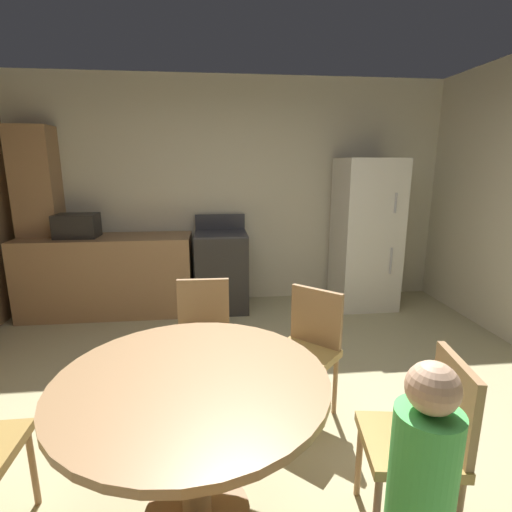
% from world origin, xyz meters
% --- Properties ---
extents(ground_plane, '(14.00, 14.00, 0.00)m').
position_xyz_m(ground_plane, '(0.00, 0.00, 0.00)').
color(ground_plane, tan).
extents(wall_back, '(5.45, 0.12, 2.70)m').
position_xyz_m(wall_back, '(0.00, 2.84, 1.35)').
color(wall_back, beige).
rests_on(wall_back, ground).
extents(kitchen_counter, '(1.89, 0.60, 0.90)m').
position_xyz_m(kitchen_counter, '(-1.48, 2.44, 0.45)').
color(kitchen_counter, '#9E754C').
rests_on(kitchen_counter, ground).
extents(pantry_column, '(0.44, 0.36, 2.10)m').
position_xyz_m(pantry_column, '(-2.20, 2.62, 1.05)').
color(pantry_column, '#9E754C').
rests_on(pantry_column, ground).
extents(oven_range, '(0.60, 0.60, 1.10)m').
position_xyz_m(oven_range, '(-0.18, 2.44, 0.47)').
color(oven_range, '#2D2B28').
rests_on(oven_range, ground).
extents(refrigerator, '(0.68, 0.68, 1.76)m').
position_xyz_m(refrigerator, '(1.54, 2.39, 0.88)').
color(refrigerator, silver).
rests_on(refrigerator, ground).
extents(microwave, '(0.44, 0.32, 0.26)m').
position_xyz_m(microwave, '(-1.76, 2.44, 1.03)').
color(microwave, black).
rests_on(microwave, kitchen_counter).
extents(dining_table, '(1.23, 1.23, 0.76)m').
position_xyz_m(dining_table, '(-0.38, -0.41, 0.61)').
color(dining_table, '#9E754C').
rests_on(dining_table, ground).
extents(chair_east, '(0.46, 0.46, 0.87)m').
position_xyz_m(chair_east, '(0.66, -0.57, 0.50)').
color(chair_east, '#9E754C').
rests_on(chair_east, ground).
extents(chair_north, '(0.41, 0.41, 0.87)m').
position_xyz_m(chair_north, '(-0.35, 0.64, 0.50)').
color(chair_north, '#9E754C').
rests_on(chair_north, ground).
extents(chair_northeast, '(0.57, 0.57, 0.87)m').
position_xyz_m(chair_northeast, '(0.34, 0.35, 0.50)').
color(chair_northeast, '#9E754C').
rests_on(chair_northeast, ground).
extents(person_child, '(0.31, 0.31, 1.09)m').
position_xyz_m(person_child, '(0.41, -0.97, 0.58)').
color(person_child, '#3D4C84').
rests_on(person_child, ground).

